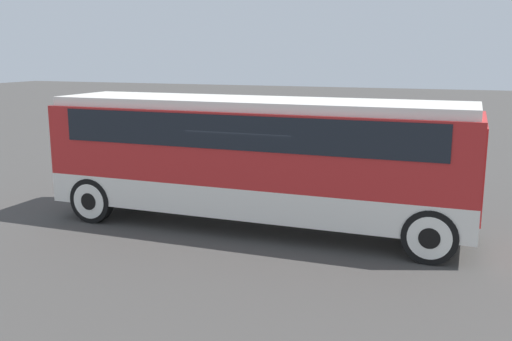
{
  "coord_description": "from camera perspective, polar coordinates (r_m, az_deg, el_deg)",
  "views": [
    {
      "loc": [
        4.81,
        -12.69,
        4.2
      ],
      "look_at": [
        0.0,
        0.0,
        1.42
      ],
      "focal_mm": 40.0,
      "sensor_mm": 36.0,
      "label": 1
    }
  ],
  "objects": [
    {
      "name": "parked_car_mid",
      "position": [
        23.17,
        -1.6,
        2.86
      ],
      "size": [
        4.43,
        1.79,
        1.38
      ],
      "color": "silver",
      "rests_on": "ground_plane"
    },
    {
      "name": "ground_plane",
      "position": [
        14.21,
        -0.0,
        -5.61
      ],
      "size": [
        120.0,
        120.0,
        0.0
      ],
      "primitive_type": "plane",
      "color": "#423F3D"
    },
    {
      "name": "parked_car_near",
      "position": [
        22.26,
        9.3,
        2.46
      ],
      "size": [
        4.59,
        1.83,
        1.48
      ],
      "color": "#BCBCC1",
      "rests_on": "ground_plane"
    },
    {
      "name": "tour_bus",
      "position": [
        13.73,
        0.38,
        1.97
      ],
      "size": [
        10.24,
        2.52,
        3.15
      ],
      "color": "silver",
      "rests_on": "ground_plane"
    }
  ]
}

